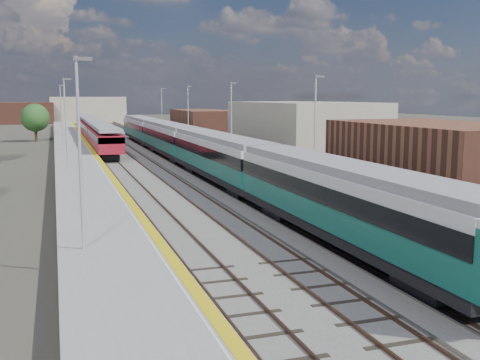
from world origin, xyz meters
TOP-DOWN VIEW (x-y plane):
  - ground at (0.00, 50.00)m, footprint 320.00×320.00m
  - ballast_bed at (-2.25, 52.50)m, footprint 10.50×155.00m
  - tracks at (-1.65, 54.18)m, footprint 8.96×160.00m
  - platform_right at (5.28, 52.49)m, footprint 4.70×155.00m
  - platform_left at (-9.05, 52.49)m, footprint 4.30×155.00m
  - buildings at (-18.12, 138.60)m, footprint 72.00×185.50m
  - green_train at (1.50, 39.35)m, footprint 3.01×83.66m
  - red_train at (-5.50, 73.18)m, footprint 2.78×56.32m
  - tree_c at (-13.90, 79.79)m, footprint 4.39×4.39m
  - tree_d at (21.22, 63.30)m, footprint 3.91×3.91m

SIDE VIEW (x-z plane):
  - ground at x=0.00m, z-range 0.00..0.00m
  - ballast_bed at x=-2.25m, z-range 0.00..0.06m
  - tracks at x=-1.65m, z-range 0.02..0.19m
  - platform_left at x=-9.05m, z-range -3.74..4.78m
  - platform_right at x=5.28m, z-range -3.72..4.80m
  - red_train at x=-5.50m, z-range 0.32..3.82m
  - green_train at x=1.50m, z-range 0.68..3.99m
  - tree_d at x=21.22m, z-range 0.68..5.98m
  - tree_c at x=-13.90m, z-range 0.77..6.72m
  - buildings at x=-18.12m, z-range -9.30..30.70m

